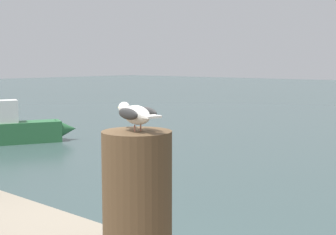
# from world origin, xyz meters

# --- Properties ---
(mooring_post) EXTENTS (0.37, 0.37, 0.80)m
(mooring_post) POSITION_xyz_m (1.13, -0.45, 1.54)
(mooring_post) COLOR #4C3823
(mooring_post) RESTS_ON harbor_quay
(seagull) EXTENTS (0.39, 0.19, 0.14)m
(seagull) POSITION_xyz_m (1.12, -0.45, 2.03)
(seagull) COLOR tan
(seagull) RESTS_ON mooring_post
(boat_green) EXTENTS (2.04, 3.29, 1.25)m
(boat_green) POSITION_xyz_m (-9.31, 5.13, 0.44)
(boat_green) COLOR #2D6B3D
(boat_green) RESTS_ON ground_plane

